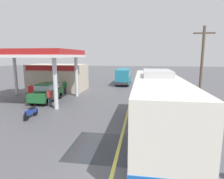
{
  "coord_description": "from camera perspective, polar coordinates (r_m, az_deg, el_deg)",
  "views": [
    {
      "loc": [
        1.02,
        -6.59,
        4.52
      ],
      "look_at": [
        -1.5,
        10.0,
        1.6
      ],
      "focal_mm": 31.23,
      "sensor_mm": 36.0,
      "label": 1
    }
  ],
  "objects": [
    {
      "name": "wet_puddle_patch",
      "position": [
        10.23,
        -2.89,
        -16.34
      ],
      "size": [
        3.19,
        3.39,
        0.01
      ],
      "primitive_type": "cube",
      "color": "#26282D",
      "rests_on": "ground"
    },
    {
      "name": "coach_bus_main",
      "position": [
        11.11,
        13.15,
        -4.99
      ],
      "size": [
        2.6,
        11.04,
        3.69
      ],
      "color": "silver",
      "rests_on": "ground"
    },
    {
      "name": "lane_divider_stripe",
      "position": [
        22.09,
        5.81,
        -1.98
      ],
      "size": [
        0.16,
        50.0,
        0.01
      ],
      "primitive_type": "cube",
      "color": "#D8CC4C",
      "rests_on": "ground"
    },
    {
      "name": "pedestrian_by_shop",
      "position": [
        24.1,
        -13.67,
        1.03
      ],
      "size": [
        0.55,
        0.22,
        1.66
      ],
      "color": "#33333F",
      "rests_on": "ground"
    },
    {
      "name": "minibus_opposing_lane",
      "position": [
        31.04,
        3.4,
        4.22
      ],
      "size": [
        2.04,
        6.13,
        2.44
      ],
      "color": "teal",
      "rests_on": "ground"
    },
    {
      "name": "car_at_pump",
      "position": [
        20.43,
        -18.57,
        -0.53
      ],
      "size": [
        1.7,
        4.2,
        1.82
      ],
      "color": "#1E602D",
      "rests_on": "ground"
    },
    {
      "name": "gas_station_roadside",
      "position": [
        24.82,
        -17.43,
        5.04
      ],
      "size": [
        9.1,
        11.95,
        5.1
      ],
      "color": "#B21E1E",
      "rests_on": "ground"
    },
    {
      "name": "utility_pole_roadside",
      "position": [
        19.06,
        24.78,
        6.49
      ],
      "size": [
        1.8,
        0.24,
        7.04
      ],
      "color": "brown",
      "rests_on": "ground"
    },
    {
      "name": "ground",
      "position": [
        27.0,
        6.35,
        0.17
      ],
      "size": [
        120.0,
        120.0,
        0.0
      ],
      "primitive_type": "plane",
      "color": "#4C4C51"
    },
    {
      "name": "pedestrian_near_pump",
      "position": [
        18.31,
        -17.79,
        -1.91
      ],
      "size": [
        0.55,
        0.22,
        1.66
      ],
      "color": "#33333F",
      "rests_on": "ground"
    },
    {
      "name": "motorcycle_parked_forecourt",
      "position": [
        15.54,
        -22.63,
        -6.12
      ],
      "size": [
        0.55,
        1.8,
        0.92
      ],
      "color": "black",
      "rests_on": "ground"
    }
  ]
}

